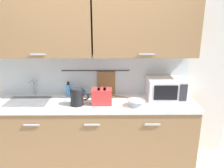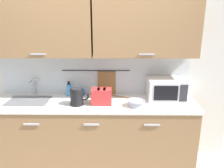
{
  "view_description": "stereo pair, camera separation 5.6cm",
  "coord_description": "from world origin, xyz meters",
  "px_view_note": "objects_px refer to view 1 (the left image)",
  "views": [
    {
      "loc": [
        0.2,
        -2.3,
        1.91
      ],
      "look_at": [
        0.23,
        0.33,
        1.12
      ],
      "focal_mm": 35.75,
      "sensor_mm": 36.0,
      "label": 1
    },
    {
      "loc": [
        0.26,
        -2.3,
        1.91
      ],
      "look_at": [
        0.23,
        0.33,
        1.12
      ],
      "focal_mm": 35.75,
      "sensor_mm": 36.0,
      "label": 2
    }
  ],
  "objects_px": {
    "dish_soap_bottle": "(69,90)",
    "mug_near_sink": "(81,93)",
    "microwave": "(165,88)",
    "electric_kettle": "(77,97)",
    "wooden_spoon": "(123,97)",
    "mixing_bowl": "(136,103)",
    "mug_by_kettle": "(96,94)",
    "toaster": "(102,96)"
  },
  "relations": [
    {
      "from": "dish_soap_bottle",
      "to": "mug_near_sink",
      "type": "relative_size",
      "value": 1.63
    },
    {
      "from": "microwave",
      "to": "dish_soap_bottle",
      "type": "distance_m",
      "value": 1.26
    },
    {
      "from": "electric_kettle",
      "to": "wooden_spoon",
      "type": "bearing_deg",
      "value": 24.76
    },
    {
      "from": "mixing_bowl",
      "to": "wooden_spoon",
      "type": "bearing_deg",
      "value": 114.57
    },
    {
      "from": "dish_soap_bottle",
      "to": "mug_by_kettle",
      "type": "relative_size",
      "value": 1.63
    },
    {
      "from": "dish_soap_bottle",
      "to": "mug_near_sink",
      "type": "xyz_separation_m",
      "value": [
        0.16,
        0.01,
        -0.04
      ]
    },
    {
      "from": "electric_kettle",
      "to": "toaster",
      "type": "xyz_separation_m",
      "value": [
        0.29,
        0.04,
        -0.01
      ]
    },
    {
      "from": "mug_near_sink",
      "to": "mug_by_kettle",
      "type": "relative_size",
      "value": 1.0
    },
    {
      "from": "mixing_bowl",
      "to": "toaster",
      "type": "xyz_separation_m",
      "value": [
        -0.41,
        0.07,
        0.05
      ]
    },
    {
      "from": "mug_near_sink",
      "to": "microwave",
      "type": "bearing_deg",
      "value": -5.44
    },
    {
      "from": "electric_kettle",
      "to": "mug_by_kettle",
      "type": "relative_size",
      "value": 1.89
    },
    {
      "from": "mixing_bowl",
      "to": "dish_soap_bottle",
      "type": "bearing_deg",
      "value": 157.4
    },
    {
      "from": "mug_near_sink",
      "to": "wooden_spoon",
      "type": "relative_size",
      "value": 0.45
    },
    {
      "from": "mug_by_kettle",
      "to": "electric_kettle",
      "type": "bearing_deg",
      "value": -126.73
    },
    {
      "from": "mug_near_sink",
      "to": "wooden_spoon",
      "type": "xyz_separation_m",
      "value": [
        0.56,
        -0.07,
        -0.04
      ]
    },
    {
      "from": "microwave",
      "to": "mug_near_sink",
      "type": "bearing_deg",
      "value": 174.56
    },
    {
      "from": "microwave",
      "to": "mixing_bowl",
      "type": "distance_m",
      "value": 0.48
    },
    {
      "from": "dish_soap_bottle",
      "to": "toaster",
      "type": "relative_size",
      "value": 0.77
    },
    {
      "from": "mug_by_kettle",
      "to": "wooden_spoon",
      "type": "distance_m",
      "value": 0.36
    },
    {
      "from": "mug_near_sink",
      "to": "mixing_bowl",
      "type": "relative_size",
      "value": 0.56
    },
    {
      "from": "toaster",
      "to": "wooden_spoon",
      "type": "distance_m",
      "value": 0.36
    },
    {
      "from": "dish_soap_bottle",
      "to": "wooden_spoon",
      "type": "relative_size",
      "value": 0.74
    },
    {
      "from": "wooden_spoon",
      "to": "microwave",
      "type": "bearing_deg",
      "value": -4.21
    },
    {
      "from": "electric_kettle",
      "to": "toaster",
      "type": "bearing_deg",
      "value": 7.21
    },
    {
      "from": "mixing_bowl",
      "to": "mug_by_kettle",
      "type": "distance_m",
      "value": 0.58
    },
    {
      "from": "mixing_bowl",
      "to": "mug_by_kettle",
      "type": "height_order",
      "value": "mug_by_kettle"
    },
    {
      "from": "electric_kettle",
      "to": "mug_near_sink",
      "type": "xyz_separation_m",
      "value": [
        0.0,
        0.32,
        -0.05
      ]
    },
    {
      "from": "electric_kettle",
      "to": "wooden_spoon",
      "type": "height_order",
      "value": "electric_kettle"
    },
    {
      "from": "toaster",
      "to": "mug_by_kettle",
      "type": "xyz_separation_m",
      "value": [
        -0.09,
        0.24,
        -0.05
      ]
    },
    {
      "from": "dish_soap_bottle",
      "to": "mixing_bowl",
      "type": "xyz_separation_m",
      "value": [
        0.86,
        -0.36,
        -0.04
      ]
    },
    {
      "from": "electric_kettle",
      "to": "dish_soap_bottle",
      "type": "height_order",
      "value": "electric_kettle"
    },
    {
      "from": "microwave",
      "to": "electric_kettle",
      "type": "bearing_deg",
      "value": -168.67
    },
    {
      "from": "mug_near_sink",
      "to": "electric_kettle",
      "type": "bearing_deg",
      "value": -90.05
    },
    {
      "from": "microwave",
      "to": "wooden_spoon",
      "type": "xyz_separation_m",
      "value": [
        -0.54,
        0.04,
        -0.13
      ]
    },
    {
      "from": "electric_kettle",
      "to": "dish_soap_bottle",
      "type": "bearing_deg",
      "value": 116.52
    },
    {
      "from": "mixing_bowl",
      "to": "wooden_spoon",
      "type": "distance_m",
      "value": 0.33
    },
    {
      "from": "electric_kettle",
      "to": "microwave",
      "type": "bearing_deg",
      "value": 11.33
    },
    {
      "from": "toaster",
      "to": "mug_by_kettle",
      "type": "bearing_deg",
      "value": 110.49
    },
    {
      "from": "wooden_spoon",
      "to": "mug_by_kettle",
      "type": "bearing_deg",
      "value": 178.0
    },
    {
      "from": "mug_near_sink",
      "to": "toaster",
      "type": "height_order",
      "value": "toaster"
    },
    {
      "from": "dish_soap_bottle",
      "to": "wooden_spoon",
      "type": "distance_m",
      "value": 0.73
    },
    {
      "from": "dish_soap_bottle",
      "to": "electric_kettle",
      "type": "bearing_deg",
      "value": -63.48
    }
  ]
}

